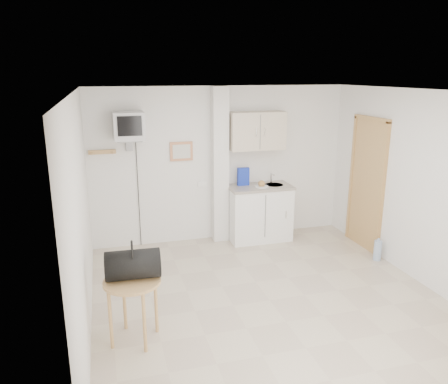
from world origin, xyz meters
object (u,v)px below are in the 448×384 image
object	(u,v)px
round_table	(133,289)
duffel_bag	(133,264)
crt_television	(129,127)
water_bottle	(378,250)

from	to	relation	value
round_table	duffel_bag	distance (m)	0.26
crt_television	round_table	size ratio (longest dim) A/B	3.16
duffel_bag	water_bottle	bearing A→B (deg)	18.84
round_table	water_bottle	xyz separation A→B (m)	(3.63, 1.07, -0.43)
crt_television	duffel_bag	bearing A→B (deg)	-94.36
crt_television	round_table	bearing A→B (deg)	-94.77
duffel_bag	crt_television	bearing A→B (deg)	88.58
duffel_bag	water_bottle	xyz separation A→B (m)	(3.61, 1.03, -0.68)
crt_television	round_table	xyz separation A→B (m)	(-0.20, -2.40, -1.35)
crt_television	round_table	distance (m)	2.76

